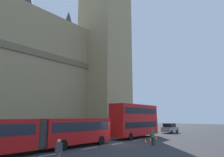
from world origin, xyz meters
TOP-DOWN VIEW (x-y plane):
  - ground_plane at (0.00, 0.00)m, footprint 160.00×160.00m
  - lane_centre_marking at (-6.28, 0.00)m, footprint 25.20×0.16m
  - articulated_bus at (-8.82, 1.99)m, footprint 18.09×2.54m
  - double_decker_bus at (7.83, 2.00)m, footprint 9.89×2.54m
  - sedan_lead at (20.22, 1.79)m, footprint 4.40×1.86m
  - traffic_cone_west at (3.04, -2.38)m, footprint 0.36×0.36m
  - traffic_cone_middle at (5.17, -1.87)m, footprint 0.36×0.36m
  - traffic_cone_east at (6.87, -1.87)m, footprint 0.36×0.36m
  - pedestrian_near_cones at (-10.96, -4.08)m, footprint 0.44×0.36m
  - pedestrian_by_kerb at (1.73, -4.03)m, footprint 0.40×0.36m

SIDE VIEW (x-z plane):
  - ground_plane at x=0.00m, z-range 0.00..0.00m
  - lane_centre_marking at x=-6.28m, z-range 0.00..0.01m
  - traffic_cone_west at x=3.04m, z-range -0.01..0.57m
  - traffic_cone_middle at x=5.17m, z-range -0.01..0.57m
  - traffic_cone_east at x=6.87m, z-range -0.01..0.57m
  - pedestrian_near_cones at x=-10.96m, z-range 0.07..1.76m
  - pedestrian_by_kerb at x=1.73m, z-range 0.07..1.76m
  - sedan_lead at x=20.22m, z-range -0.01..1.84m
  - articulated_bus at x=-8.82m, z-range 0.30..3.20m
  - double_decker_bus at x=7.83m, z-range 0.26..5.16m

